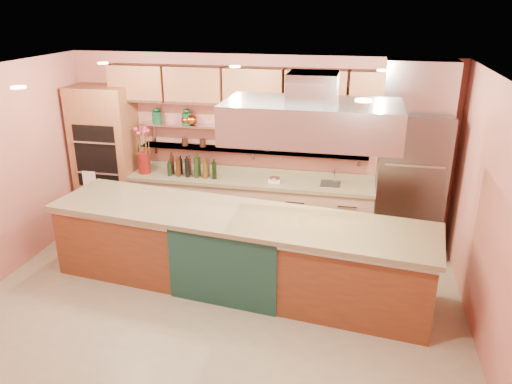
% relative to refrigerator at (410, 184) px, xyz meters
% --- Properties ---
extents(floor, '(6.00, 5.00, 0.02)m').
position_rel_refrigerator_xyz_m(floor, '(-2.35, -2.14, -1.06)').
color(floor, '#9D9377').
rests_on(floor, ground).
extents(ceiling, '(6.00, 5.00, 0.02)m').
position_rel_refrigerator_xyz_m(ceiling, '(-2.35, -2.14, 1.75)').
color(ceiling, black).
rests_on(ceiling, wall_back).
extents(wall_back, '(6.00, 0.04, 2.80)m').
position_rel_refrigerator_xyz_m(wall_back, '(-2.35, 0.36, 0.35)').
color(wall_back, '#C9705F').
rests_on(wall_back, floor).
extents(wall_front, '(6.00, 0.04, 2.80)m').
position_rel_refrigerator_xyz_m(wall_front, '(-2.35, -4.64, 0.35)').
color(wall_front, '#C9705F').
rests_on(wall_front, floor).
extents(wall_right, '(0.04, 5.00, 2.80)m').
position_rel_refrigerator_xyz_m(wall_right, '(0.65, -2.14, 0.35)').
color(wall_right, '#C9705F').
rests_on(wall_right, floor).
extents(oven_stack, '(0.95, 0.64, 2.30)m').
position_rel_refrigerator_xyz_m(oven_stack, '(-4.80, 0.04, 0.10)').
color(oven_stack, '#9A5B38').
rests_on(oven_stack, floor).
extents(refrigerator, '(0.95, 0.72, 2.10)m').
position_rel_refrigerator_xyz_m(refrigerator, '(0.00, 0.00, 0.00)').
color(refrigerator, slate).
rests_on(refrigerator, floor).
extents(back_counter, '(3.84, 0.64, 0.93)m').
position_rel_refrigerator_xyz_m(back_counter, '(-2.40, 0.06, -0.58)').
color(back_counter, '#9F785F').
rests_on(back_counter, floor).
extents(wall_shelf_lower, '(3.60, 0.26, 0.03)m').
position_rel_refrigerator_xyz_m(wall_shelf_lower, '(-2.40, 0.23, 0.30)').
color(wall_shelf_lower, silver).
rests_on(wall_shelf_lower, wall_back).
extents(wall_shelf_upper, '(3.60, 0.26, 0.03)m').
position_rel_refrigerator_xyz_m(wall_shelf_upper, '(-2.40, 0.23, 0.65)').
color(wall_shelf_upper, silver).
rests_on(wall_shelf_upper, wall_back).
extents(upper_cabinets, '(4.60, 0.36, 0.55)m').
position_rel_refrigerator_xyz_m(upper_cabinets, '(-2.35, 0.18, 1.30)').
color(upper_cabinets, '#9A5B38').
rests_on(upper_cabinets, wall_back).
extents(range_hood, '(2.00, 1.00, 0.45)m').
position_rel_refrigerator_xyz_m(range_hood, '(-1.31, -1.52, 1.20)').
color(range_hood, silver).
rests_on(range_hood, ceiling).
extents(ceiling_downlights, '(4.00, 2.80, 0.02)m').
position_rel_refrigerator_xyz_m(ceiling_downlights, '(-2.35, -1.94, 1.72)').
color(ceiling_downlights, '#FFE5A5').
rests_on(ceiling_downlights, ceiling).
extents(island, '(4.97, 1.65, 1.02)m').
position_rel_refrigerator_xyz_m(island, '(-2.21, -1.52, -0.54)').
color(island, brown).
rests_on(island, floor).
extents(flower_vase, '(0.20, 0.20, 0.35)m').
position_rel_refrigerator_xyz_m(flower_vase, '(-4.13, 0.01, 0.05)').
color(flower_vase, maroon).
rests_on(flower_vase, back_counter).
extents(oil_bottle_cluster, '(0.88, 0.35, 0.28)m').
position_rel_refrigerator_xyz_m(oil_bottle_cluster, '(-3.31, 0.01, 0.02)').
color(oil_bottle_cluster, black).
rests_on(oil_bottle_cluster, back_counter).
extents(kitchen_scale, '(0.20, 0.16, 0.10)m').
position_rel_refrigerator_xyz_m(kitchen_scale, '(-1.99, 0.01, -0.07)').
color(kitchen_scale, white).
rests_on(kitchen_scale, back_counter).
extents(bar_faucet, '(0.04, 0.04, 0.23)m').
position_rel_refrigerator_xyz_m(bar_faucet, '(-1.09, 0.11, -0.00)').
color(bar_faucet, white).
rests_on(bar_faucet, back_counter).
extents(copper_kettle, '(0.24, 0.24, 0.16)m').
position_rel_refrigerator_xyz_m(copper_kettle, '(-3.37, 0.23, 0.74)').
color(copper_kettle, '#B6622A').
rests_on(copper_kettle, wall_shelf_upper).
extents(green_canister, '(0.20, 0.20, 0.18)m').
position_rel_refrigerator_xyz_m(green_canister, '(-2.66, 0.23, 0.76)').
color(green_canister, '#0D4021').
rests_on(green_canister, wall_shelf_upper).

